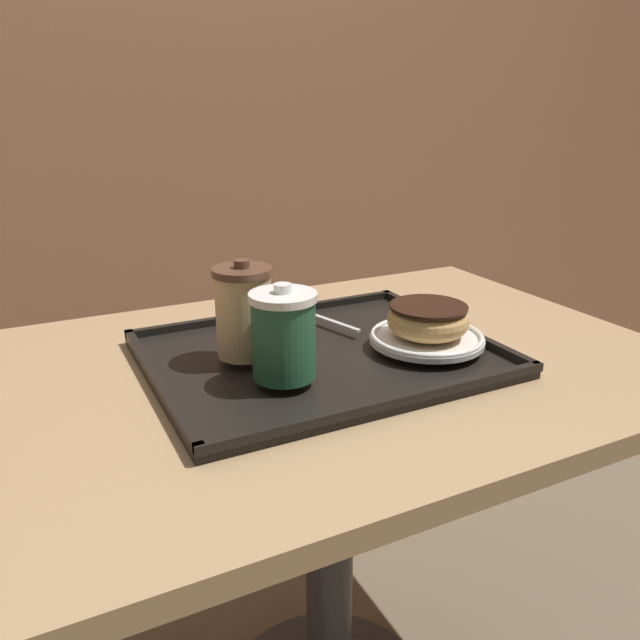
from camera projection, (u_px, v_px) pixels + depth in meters
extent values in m
cube|color=#9E6B4C|center=(143.00, 47.00, 1.69)|extent=(8.00, 0.05, 2.40)
cube|color=tan|center=(330.00, 367.00, 0.93)|extent=(1.01, 0.72, 0.03)
cylinder|color=#333338|center=(329.00, 558.00, 1.05)|extent=(0.08, 0.08, 0.67)
cube|color=black|center=(320.00, 357.00, 0.92)|extent=(0.49, 0.39, 0.01)
cube|color=black|center=(391.00, 402.00, 0.75)|extent=(0.49, 0.01, 0.01)
cube|color=black|center=(270.00, 313.00, 1.07)|extent=(0.49, 0.01, 0.01)
cube|color=black|center=(157.00, 381.00, 0.81)|extent=(0.01, 0.39, 0.01)
cube|color=black|center=(450.00, 325.00, 1.01)|extent=(0.01, 0.39, 0.01)
cylinder|color=#235638|center=(284.00, 339.00, 0.79)|extent=(0.08, 0.08, 0.10)
cylinder|color=white|center=(283.00, 297.00, 0.77)|extent=(0.09, 0.09, 0.01)
cylinder|color=white|center=(283.00, 288.00, 0.77)|extent=(0.02, 0.02, 0.01)
cylinder|color=#E0B784|center=(244.00, 315.00, 0.86)|extent=(0.08, 0.08, 0.12)
cylinder|color=brown|center=(242.00, 271.00, 0.84)|extent=(0.08, 0.08, 0.01)
cylinder|color=brown|center=(242.00, 264.00, 0.84)|extent=(0.02, 0.02, 0.01)
cylinder|color=white|center=(427.00, 339.00, 0.92)|extent=(0.17, 0.17, 0.01)
torus|color=white|center=(427.00, 336.00, 0.92)|extent=(0.17, 0.17, 0.01)
torus|color=tan|center=(428.00, 320.00, 0.91)|extent=(0.12, 0.12, 0.04)
cylinder|color=black|center=(429.00, 306.00, 0.91)|extent=(0.11, 0.11, 0.00)
ellipsoid|color=silver|center=(295.00, 307.00, 1.07)|extent=(0.03, 0.04, 0.01)
cube|color=silver|center=(329.00, 321.00, 1.01)|extent=(0.05, 0.13, 0.00)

